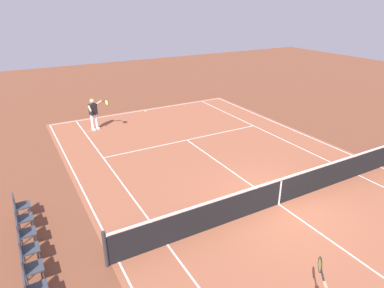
{
  "coord_description": "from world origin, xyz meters",
  "views": [
    {
      "loc": [
        -6.88,
        7.18,
        6.28
      ],
      "look_at": [
        4.02,
        1.05,
        0.9
      ],
      "focal_mm": 31.48,
      "sensor_mm": 36.0,
      "label": 1
    }
  ],
  "objects_px": {
    "spectator_chair_4": "(21,217)",
    "spectator_chair_5": "(19,205)",
    "spectator_chair_1": "(29,267)",
    "tennis_net": "(280,191)",
    "spectator_chair_2": "(26,248)",
    "tennis_ball": "(285,189)",
    "spectator_chair_3": "(24,232)",
    "tennis_player_near": "(94,113)"
  },
  "relations": [
    {
      "from": "spectator_chair_4",
      "to": "spectator_chair_5",
      "type": "height_order",
      "value": "same"
    },
    {
      "from": "spectator_chair_1",
      "to": "tennis_net",
      "type": "bearing_deg",
      "value": -92.25
    },
    {
      "from": "spectator_chair_2",
      "to": "tennis_ball",
      "type": "bearing_deg",
      "value": -93.1
    },
    {
      "from": "tennis_net",
      "to": "spectator_chair_3",
      "type": "height_order",
      "value": "tennis_net"
    },
    {
      "from": "tennis_ball",
      "to": "tennis_net",
      "type": "bearing_deg",
      "value": 124.93
    },
    {
      "from": "spectator_chair_4",
      "to": "spectator_chair_3",
      "type": "bearing_deg",
      "value": 180.0
    },
    {
      "from": "tennis_net",
      "to": "tennis_ball",
      "type": "distance_m",
      "value": 1.13
    },
    {
      "from": "tennis_player_near",
      "to": "spectator_chair_5",
      "type": "distance_m",
      "value": 7.87
    },
    {
      "from": "spectator_chair_2",
      "to": "spectator_chair_4",
      "type": "xyz_separation_m",
      "value": [
        1.5,
        0.0,
        0.0
      ]
    },
    {
      "from": "tennis_ball",
      "to": "spectator_chair_2",
      "type": "relative_size",
      "value": 0.08
    },
    {
      "from": "tennis_player_near",
      "to": "spectator_chair_5",
      "type": "relative_size",
      "value": 1.93
    },
    {
      "from": "tennis_player_near",
      "to": "spectator_chair_2",
      "type": "distance_m",
      "value": 9.86
    },
    {
      "from": "spectator_chair_1",
      "to": "spectator_chair_2",
      "type": "relative_size",
      "value": 1.0
    },
    {
      "from": "spectator_chair_2",
      "to": "spectator_chair_4",
      "type": "height_order",
      "value": "same"
    },
    {
      "from": "spectator_chair_1",
      "to": "spectator_chair_4",
      "type": "height_order",
      "value": "same"
    },
    {
      "from": "tennis_net",
      "to": "spectator_chair_4",
      "type": "xyz_separation_m",
      "value": [
        2.55,
        7.52,
        0.03
      ]
    },
    {
      "from": "spectator_chair_3",
      "to": "spectator_chair_4",
      "type": "xyz_separation_m",
      "value": [
        0.75,
        0.0,
        0.0
      ]
    },
    {
      "from": "tennis_net",
      "to": "spectator_chair_5",
      "type": "xyz_separation_m",
      "value": [
        3.3,
        7.52,
        0.03
      ]
    },
    {
      "from": "tennis_net",
      "to": "spectator_chair_3",
      "type": "xyz_separation_m",
      "value": [
        1.8,
        7.52,
        0.03
      ]
    },
    {
      "from": "tennis_ball",
      "to": "spectator_chair_3",
      "type": "xyz_separation_m",
      "value": [
        1.2,
        8.37,
        0.49
      ]
    },
    {
      "from": "tennis_player_near",
      "to": "spectator_chair_4",
      "type": "relative_size",
      "value": 1.93
    },
    {
      "from": "tennis_net",
      "to": "spectator_chair_5",
      "type": "relative_size",
      "value": 13.3
    },
    {
      "from": "tennis_net",
      "to": "tennis_player_near",
      "type": "relative_size",
      "value": 6.89
    },
    {
      "from": "tennis_net",
      "to": "spectator_chair_4",
      "type": "bearing_deg",
      "value": 71.3
    },
    {
      "from": "spectator_chair_5",
      "to": "tennis_ball",
      "type": "bearing_deg",
      "value": -107.89
    },
    {
      "from": "spectator_chair_2",
      "to": "spectator_chair_5",
      "type": "distance_m",
      "value": 2.25
    },
    {
      "from": "tennis_player_near",
      "to": "tennis_ball",
      "type": "height_order",
      "value": "tennis_player_near"
    },
    {
      "from": "spectator_chair_5",
      "to": "spectator_chair_2",
      "type": "bearing_deg",
      "value": 180.0
    },
    {
      "from": "tennis_ball",
      "to": "spectator_chair_1",
      "type": "height_order",
      "value": "spectator_chair_1"
    },
    {
      "from": "spectator_chair_4",
      "to": "tennis_ball",
      "type": "bearing_deg",
      "value": -103.13
    },
    {
      "from": "spectator_chair_3",
      "to": "tennis_net",
      "type": "bearing_deg",
      "value": -103.43
    },
    {
      "from": "tennis_ball",
      "to": "spectator_chair_1",
      "type": "relative_size",
      "value": 0.08
    },
    {
      "from": "tennis_player_near",
      "to": "spectator_chair_4",
      "type": "distance_m",
      "value": 8.52
    },
    {
      "from": "spectator_chair_3",
      "to": "spectator_chair_4",
      "type": "bearing_deg",
      "value": 0.0
    },
    {
      "from": "spectator_chair_2",
      "to": "spectator_chair_3",
      "type": "xyz_separation_m",
      "value": [
        0.75,
        0.0,
        0.0
      ]
    },
    {
      "from": "spectator_chair_4",
      "to": "spectator_chair_5",
      "type": "distance_m",
      "value": 0.75
    },
    {
      "from": "tennis_net",
      "to": "spectator_chair_1",
      "type": "distance_m",
      "value": 7.53
    },
    {
      "from": "tennis_net",
      "to": "spectator_chair_5",
      "type": "distance_m",
      "value": 8.21
    },
    {
      "from": "spectator_chair_3",
      "to": "spectator_chair_4",
      "type": "height_order",
      "value": "same"
    },
    {
      "from": "spectator_chair_5",
      "to": "spectator_chair_3",
      "type": "bearing_deg",
      "value": 180.0
    },
    {
      "from": "tennis_ball",
      "to": "spectator_chair_4",
      "type": "xyz_separation_m",
      "value": [
        1.95,
        8.37,
        0.49
      ]
    },
    {
      "from": "spectator_chair_4",
      "to": "spectator_chair_1",
      "type": "bearing_deg",
      "value": 180.0
    }
  ]
}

